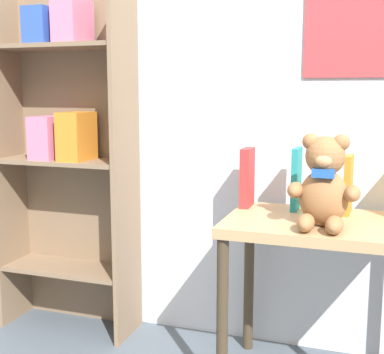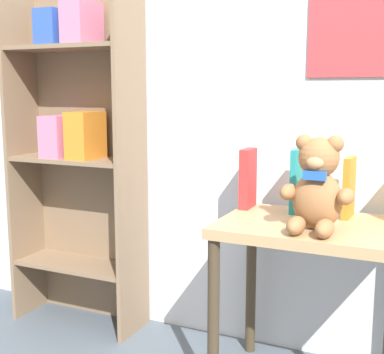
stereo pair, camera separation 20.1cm
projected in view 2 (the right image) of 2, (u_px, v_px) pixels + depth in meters
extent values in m
cube|color=silver|center=(252.00, 38.00, 2.10)|extent=(4.80, 0.06, 2.50)
cube|color=#A8383D|center=(358.00, 34.00, 1.90)|extent=(0.35, 0.01, 0.30)
cube|color=#7F664C|center=(24.00, 156.00, 2.46)|extent=(0.02, 0.24, 1.50)
cube|color=#7F664C|center=(131.00, 163.00, 2.22)|extent=(0.02, 0.24, 1.50)
cube|color=#7F664C|center=(90.00, 157.00, 2.44)|extent=(0.59, 0.02, 1.50)
cube|color=#7F664C|center=(79.00, 264.00, 2.42)|extent=(0.56, 0.22, 0.02)
cube|color=#7F664C|center=(75.00, 159.00, 2.34)|extent=(0.56, 0.22, 0.02)
cube|color=#7F664C|center=(71.00, 48.00, 2.26)|extent=(0.56, 0.22, 0.02)
cube|color=#2D51B7|center=(55.00, 28.00, 2.27)|extent=(0.10, 0.17, 0.15)
cube|color=#D17093|center=(82.00, 23.00, 2.21)|extent=(0.10, 0.17, 0.18)
cube|color=#D17093|center=(60.00, 136.00, 2.34)|extent=(0.10, 0.17, 0.18)
cube|color=orange|center=(86.00, 135.00, 2.28)|extent=(0.10, 0.17, 0.20)
cube|color=tan|center=(313.00, 228.00, 1.79)|extent=(0.62, 0.45, 0.04)
cylinder|color=#3E3121|center=(213.00, 321.00, 1.78)|extent=(0.04, 0.04, 0.57)
cylinder|color=#3E3121|center=(251.00, 283.00, 2.13)|extent=(0.04, 0.04, 0.57)
ellipsoid|color=#99663D|center=(317.00, 201.00, 1.70)|extent=(0.16, 0.12, 0.19)
sphere|color=#99663D|center=(319.00, 158.00, 1.68)|extent=(0.13, 0.13, 0.13)
sphere|color=#99663D|center=(304.00, 143.00, 1.69)|extent=(0.05, 0.05, 0.05)
sphere|color=#99663D|center=(335.00, 144.00, 1.65)|extent=(0.05, 0.05, 0.05)
ellipsoid|color=tan|center=(315.00, 163.00, 1.63)|extent=(0.05, 0.04, 0.04)
ellipsoid|color=#99663D|center=(289.00, 192.00, 1.72)|extent=(0.05, 0.10, 0.05)
ellipsoid|color=#99663D|center=(346.00, 197.00, 1.65)|extent=(0.05, 0.10, 0.05)
ellipsoid|color=#99663D|center=(296.00, 226.00, 1.65)|extent=(0.06, 0.11, 0.06)
ellipsoid|color=#99663D|center=(325.00, 229.00, 1.61)|extent=(0.06, 0.11, 0.06)
cube|color=#2356B2|center=(315.00, 175.00, 1.64)|extent=(0.07, 0.02, 0.03)
cube|color=red|center=(248.00, 178.00, 2.01)|extent=(0.04, 0.11, 0.22)
cube|color=teal|center=(297.00, 181.00, 1.93)|extent=(0.03, 0.11, 0.23)
cube|color=orange|center=(349.00, 188.00, 1.85)|extent=(0.03, 0.11, 0.21)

